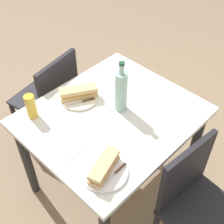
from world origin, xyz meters
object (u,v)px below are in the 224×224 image
Objects in this scene: dining_table at (112,128)px; chair_far at (195,201)px; knife_near at (115,173)px; plate_near at (104,172)px; beer_glass at (31,106)px; water_bottle at (121,91)px; chair_near at (51,97)px; baguette_sandwich_near at (104,167)px; knife_far at (82,102)px; plate_far at (79,98)px; baguette_sandwich_far at (79,93)px.

chair_far is at bearing 90.76° from dining_table.
dining_table is at bearing -133.64° from knife_near.
beer_glass is at bearing -88.98° from plate_near.
chair_far is 2.54× the size of water_bottle.
beer_glass reaches higher than knife_near.
chair_near reaches higher than baguette_sandwich_near.
chair_far is 0.51m from knife_near.
knife_far is (-0.24, -0.50, 0.00)m from knife_near.
knife_far is (0.02, 0.05, 0.01)m from plate_far.
baguette_sandwich_far is at bearing 180.00° from plate_far.
plate_near is 1.43× the size of knife_far.
plate_near and plate_far have the same top height.
knife_near is 0.50m from water_bottle.
dining_table is 4.14× the size of plate_near.
baguette_sandwich_near is 0.95× the size of baguette_sandwich_far.
beer_glass is at bearing 43.00° from chair_near.
baguette_sandwich_near is (0.00, 0.00, 0.04)m from plate_near.
water_bottle reaches higher than knife_near.
plate_near is at bearing -47.95° from chair_far.
knife_far is at bearing -55.37° from water_bottle.
knife_far is (0.07, -0.82, 0.26)m from chair_far.
plate_near is at bearing 60.92° from baguette_sandwich_far.
chair_far is 1.25m from chair_near.
baguette_sandwich_far is 1.50× the size of beer_glass.
knife_near is 0.64m from beer_glass.
water_bottle is at bearing -179.51° from dining_table.
chair_far is 0.92m from baguette_sandwich_far.
beer_glass is (0.34, -0.95, 0.32)m from chair_far.
plate_far is (-0.28, -0.50, 0.00)m from plate_near.
chair_near reaches higher than knife_near.
knife_far reaches higher than plate_far.
plate_far is 0.05m from knife_far.
water_bottle is (-0.13, 0.19, 0.12)m from knife_far.
chair_near is at bearing -109.48° from baguette_sandwich_near.
chair_far is at bearing 132.05° from plate_near.
baguette_sandwich_near is at bearing 0.00° from plate_near.
knife_far is at bearing -120.13° from baguette_sandwich_near.
beer_glass reaches higher than chair_near.
chair_near is at bearing -89.14° from dining_table.
baguette_sandwich_near is at bearing -47.95° from chair_far.
baguette_sandwich_far is (-0.25, -0.56, 0.03)m from knife_near.
knife_near is (0.30, 0.31, 0.14)m from dining_table.
knife_far is at bearing -85.30° from chair_far.
plate_far is at bearing -114.52° from knife_near.
baguette_sandwich_far is at bearing -64.53° from water_bottle.
baguette_sandwich_near is at bearing 33.09° from water_bottle.
beer_glass is (0.41, -0.32, -0.06)m from water_bottle.
chair_far is at bearing 132.05° from baguette_sandwich_near.
dining_table is 0.27m from water_bottle.
dining_table is at bearing 135.71° from beer_glass.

